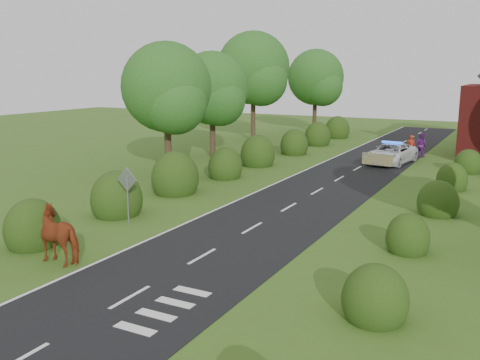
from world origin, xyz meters
The scene contains 14 objects.
ground centered at (0.00, 0.00, 0.00)m, with size 120.00×120.00×0.00m, color #405E1D.
road centered at (0.00, 15.00, 0.01)m, with size 6.00×70.00×0.02m, color black.
road_markings centered at (-1.60, 12.93, 0.03)m, with size 4.96×70.00×0.01m.
hedgerow_left centered at (-6.51, 11.69, 0.75)m, with size 2.75×50.41×3.00m.
hedgerow_right centered at (6.60, 11.21, 0.55)m, with size 2.10×45.78×2.10m.
tree_left_a centered at (-9.75, 11.86, 5.34)m, with size 5.74×5.60×8.38m.
tree_left_b centered at (-11.25, 19.86, 5.04)m, with size 5.74×5.60×8.07m.
tree_left_c centered at (-12.70, 29.83, 6.53)m, with size 6.97×6.80×10.22m.
tree_left_d centered at (-10.23, 39.85, 5.64)m, with size 6.15×6.00×8.89m.
road_sign centered at (-5.00, 2.00, 1.65)m, with size 1.06×0.08×2.53m.
cow centered at (-4.07, -2.63, 0.82)m, with size 1.23×2.32×1.65m, color maroon.
police_van centered at (1.56, 23.16, 0.73)m, with size 3.11×5.56×1.60m.
pedestrian_red centered at (2.25, 26.73, 0.87)m, with size 0.63×0.41×1.73m, color #A72817.
pedestrian_purple centered at (2.88, 27.44, 0.92)m, with size 0.90×0.70×1.84m, color #611F73.
Camera 1 is at (9.78, -15.48, 6.56)m, focal length 40.00 mm.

